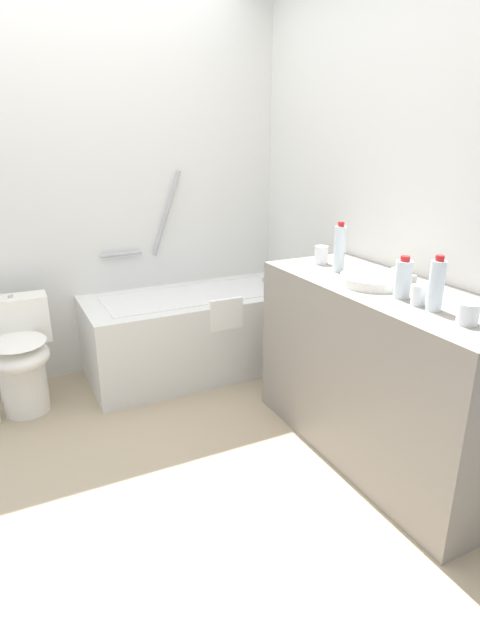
# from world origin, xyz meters

# --- Properties ---
(ground_plane) EXTENTS (4.00, 4.00, 0.00)m
(ground_plane) POSITION_xyz_m (0.00, 0.00, 0.00)
(ground_plane) COLOR tan
(wall_back_tiled) EXTENTS (3.40, 0.10, 2.50)m
(wall_back_tiled) POSITION_xyz_m (0.00, 1.32, 1.25)
(wall_back_tiled) COLOR silver
(wall_back_tiled) RESTS_ON ground_plane
(wall_right_mirror) EXTENTS (0.10, 2.94, 2.50)m
(wall_right_mirror) POSITION_xyz_m (1.55, 0.00, 1.25)
(wall_right_mirror) COLOR silver
(wall_right_mirror) RESTS_ON ground_plane
(bathtub) EXTENTS (1.46, 0.67, 1.34)m
(bathtub) POSITION_xyz_m (0.75, 0.94, 0.30)
(bathtub) COLOR silver
(bathtub) RESTS_ON ground_plane
(toilet) EXTENTS (0.40, 0.53, 0.67)m
(toilet) POSITION_xyz_m (-0.38, 0.90, 0.35)
(toilet) COLOR white
(toilet) RESTS_ON ground_plane
(vanity_counter) EXTENTS (0.56, 1.43, 0.89)m
(vanity_counter) POSITION_xyz_m (1.22, -0.39, 0.44)
(vanity_counter) COLOR gray
(vanity_counter) RESTS_ON ground_plane
(sink_basin) EXTENTS (0.31, 0.31, 0.04)m
(sink_basin) POSITION_xyz_m (1.18, -0.31, 0.91)
(sink_basin) COLOR white
(sink_basin) RESTS_ON vanity_counter
(sink_faucet) EXTENTS (0.10, 0.15, 0.07)m
(sink_faucet) POSITION_xyz_m (1.36, -0.31, 0.92)
(sink_faucet) COLOR silver
(sink_faucet) RESTS_ON vanity_counter
(water_bottle_0) EXTENTS (0.06, 0.06, 0.23)m
(water_bottle_0) POSITION_xyz_m (1.14, -0.72, 0.99)
(water_bottle_0) COLOR silver
(water_bottle_0) RESTS_ON vanity_counter
(water_bottle_2) EXTENTS (0.07, 0.07, 0.18)m
(water_bottle_2) POSITION_xyz_m (1.15, -0.53, 0.97)
(water_bottle_2) COLOR silver
(water_bottle_2) RESTS_ON vanity_counter
(water_bottle_3) EXTENTS (0.06, 0.06, 0.26)m
(water_bottle_3) POSITION_xyz_m (1.18, -0.03, 1.01)
(water_bottle_3) COLOR silver
(water_bottle_3) RESTS_ON vanity_counter
(drinking_glass_0) EXTENTS (0.06, 0.06, 0.09)m
(drinking_glass_0) POSITION_xyz_m (1.14, -0.64, 0.93)
(drinking_glass_0) COLOR white
(drinking_glass_0) RESTS_ON vanity_counter
(drinking_glass_1) EXTENTS (0.08, 0.08, 0.10)m
(drinking_glass_1) POSITION_xyz_m (1.20, 0.15, 0.94)
(drinking_glass_1) COLOR white
(drinking_glass_1) RESTS_ON vanity_counter
(drinking_glass_3) EXTENTS (0.08, 0.08, 0.08)m
(drinking_glass_3) POSITION_xyz_m (1.13, -0.89, 0.93)
(drinking_glass_3) COLOR white
(drinking_glass_3) RESTS_ON vanity_counter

